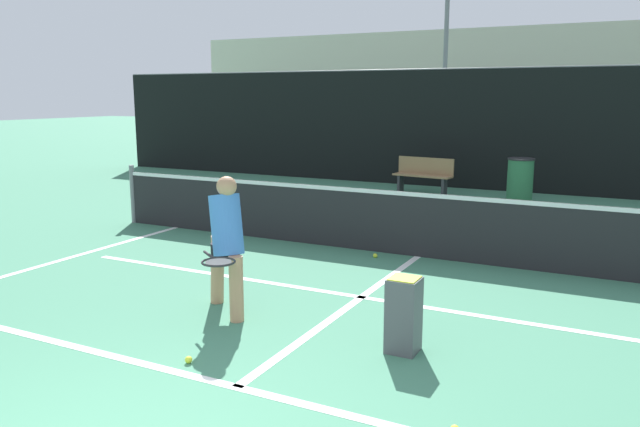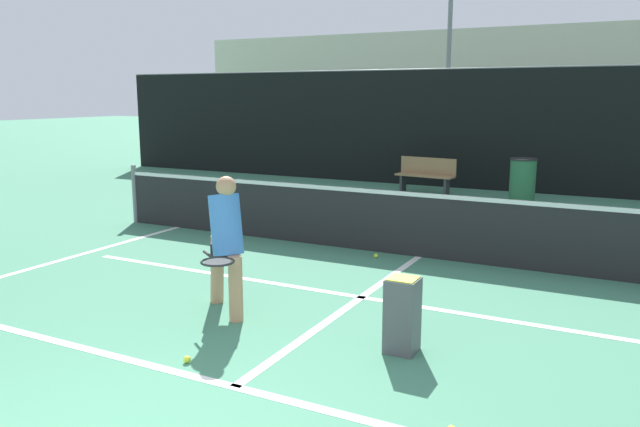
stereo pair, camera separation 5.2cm
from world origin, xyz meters
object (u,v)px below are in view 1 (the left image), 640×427
object	(u,v)px
trash_bin	(520,180)
parked_car	(549,158)
courtside_bench	(424,175)
ball_hopper	(404,313)
player_practicing	(226,240)

from	to	relation	value
trash_bin	parked_car	xyz separation A→B (m)	(0.09, 3.94, 0.15)
courtside_bench	parked_car	distance (m)	4.37
ball_hopper	courtside_bench	distance (m)	9.54
player_practicing	parked_car	distance (m)	12.81
courtside_bench	player_practicing	bearing A→B (deg)	-78.15
player_practicing	courtside_bench	xyz separation A→B (m)	(-0.68, 9.03, -0.35)
courtside_bench	trash_bin	distance (m)	2.30
trash_bin	parked_car	distance (m)	3.95
player_practicing	courtside_bench	bearing A→B (deg)	129.99
player_practicing	courtside_bench	distance (m)	9.06
courtside_bench	parked_car	size ratio (longest dim) A/B	0.36
ball_hopper	parked_car	bearing A→B (deg)	91.57
player_practicing	parked_car	xyz separation A→B (m)	(1.70, 12.70, -0.17)
player_practicing	ball_hopper	xyz separation A→B (m)	(2.05, -0.12, -0.44)
ball_hopper	trash_bin	distance (m)	8.88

